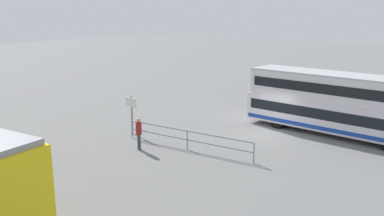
# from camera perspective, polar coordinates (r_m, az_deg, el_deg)

# --- Properties ---
(ground_plane) EXTENTS (160.00, 160.00, 0.00)m
(ground_plane) POSITION_cam_1_polar(r_m,az_deg,el_deg) (26.01, 9.81, -3.58)
(ground_plane) COLOR slate
(double_decker_bus) EXTENTS (12.04, 4.18, 3.78)m
(double_decker_bus) POSITION_cam_1_polar(r_m,az_deg,el_deg) (26.52, 19.87, 0.47)
(double_decker_bus) COLOR silver
(double_decker_bus) RESTS_ON ground
(pedestrian_near_railing) EXTENTS (0.45, 0.45, 1.80)m
(pedestrian_near_railing) POSITION_cam_1_polar(r_m,az_deg,el_deg) (22.71, -7.37, -3.23)
(pedestrian_near_railing) COLOR #33384C
(pedestrian_near_railing) RESTS_ON ground
(pedestrian_railing) EXTENTS (8.01, 0.24, 1.08)m
(pedestrian_railing) POSITION_cam_1_polar(r_m,az_deg,el_deg) (22.69, -0.66, -3.93)
(pedestrian_railing) COLOR gray
(pedestrian_railing) RESTS_ON ground
(info_sign) EXTENTS (1.03, 0.29, 2.40)m
(info_sign) POSITION_cam_1_polar(r_m,az_deg,el_deg) (25.51, -8.37, -0.02)
(info_sign) COLOR slate
(info_sign) RESTS_ON ground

